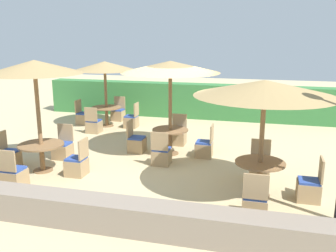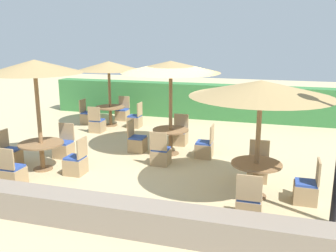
{
  "view_description": "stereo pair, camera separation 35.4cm",
  "coord_description": "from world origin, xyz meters",
  "px_view_note": "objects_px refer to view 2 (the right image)",
  "views": [
    {
      "loc": [
        2.49,
        -9.04,
        3.36
      ],
      "look_at": [
        0.0,
        0.6,
        0.9
      ],
      "focal_mm": 40.0,
      "sensor_mm": 36.0,
      "label": 1
    },
    {
      "loc": [
        2.84,
        -8.94,
        3.36
      ],
      "look_at": [
        0.0,
        0.6,
        0.9
      ],
      "focal_mm": 40.0,
      "sensor_mm": 36.0,
      "label": 2
    }
  ],
  "objects_px": {
    "patio_chair_front_left_north": "(64,148)",
    "parasol_back_left": "(109,66)",
    "round_table_front_left": "(41,148)",
    "round_table_back_left": "(110,111)",
    "patio_chair_back_left_east": "(135,120)",
    "patio_chair_center_north": "(180,136)",
    "patio_chair_back_left_south": "(97,125)",
    "parasol_front_left": "(35,67)",
    "patio_chair_center_west": "(137,143)",
    "parasol_center": "(171,67)",
    "patio_chair_back_left_west": "(88,117)",
    "patio_chair_front_left_west": "(10,156)",
    "patio_chair_center_east": "(205,148)",
    "patio_chair_center_south": "(161,155)",
    "patio_chair_front_right_south": "(249,205)",
    "patio_chair_front_left_south": "(13,174)",
    "patio_chair_back_left_north": "(123,113)",
    "patio_chair_front_right_east": "(306,190)",
    "patio_chair_front_left_east": "(76,164)",
    "round_table_center": "(171,135)",
    "parasol_front_right": "(261,89)",
    "patio_chair_front_right_north": "(258,170)",
    "round_table_front_right": "(256,170)"
  },
  "relations": [
    {
      "from": "patio_chair_front_left_north",
      "to": "patio_chair_front_left_east",
      "type": "bearing_deg",
      "value": 132.99
    },
    {
      "from": "patio_chair_back_left_west",
      "to": "patio_chair_back_left_east",
      "type": "bearing_deg",
      "value": 88.7
    },
    {
      "from": "patio_chair_front_left_west",
      "to": "patio_chair_front_left_north",
      "type": "bearing_deg",
      "value": 135.78
    },
    {
      "from": "parasol_center",
      "to": "patio_chair_back_left_west",
      "type": "distance_m",
      "value": 5.38
    },
    {
      "from": "parasol_center",
      "to": "patio_chair_back_left_west",
      "type": "relative_size",
      "value": 2.95
    },
    {
      "from": "patio_chair_back_left_west",
      "to": "patio_chair_back_left_north",
      "type": "relative_size",
      "value": 1.0
    },
    {
      "from": "patio_chair_front_left_north",
      "to": "parasol_back_left",
      "type": "bearing_deg",
      "value": -85.07
    },
    {
      "from": "patio_chair_center_south",
      "to": "patio_chair_back_left_south",
      "type": "bearing_deg",
      "value": 140.8
    },
    {
      "from": "parasol_front_left",
      "to": "round_table_back_left",
      "type": "bearing_deg",
      "value": 94.09
    },
    {
      "from": "patio_chair_front_left_north",
      "to": "patio_chair_back_left_east",
      "type": "distance_m",
      "value": 3.82
    },
    {
      "from": "patio_chair_front_left_east",
      "to": "patio_chair_front_left_north",
      "type": "bearing_deg",
      "value": 42.99
    },
    {
      "from": "parasol_front_left",
      "to": "patio_chair_center_west",
      "type": "bearing_deg",
      "value": 49.93
    },
    {
      "from": "round_table_front_left",
      "to": "round_table_back_left",
      "type": "height_order",
      "value": "round_table_back_left"
    },
    {
      "from": "patio_chair_front_right_south",
      "to": "patio_chair_back_left_south",
      "type": "bearing_deg",
      "value": 138.72
    },
    {
      "from": "patio_chair_front_left_south",
      "to": "patio_chair_back_left_east",
      "type": "relative_size",
      "value": 1.0
    },
    {
      "from": "round_table_front_right",
      "to": "patio_chair_front_right_south",
      "type": "height_order",
      "value": "patio_chair_front_right_south"
    },
    {
      "from": "patio_chair_front_right_south",
      "to": "patio_chair_front_right_east",
      "type": "bearing_deg",
      "value": 44.05
    },
    {
      "from": "patio_chair_center_south",
      "to": "patio_chair_center_west",
      "type": "distance_m",
      "value": 1.35
    },
    {
      "from": "patio_chair_front_right_north",
      "to": "patio_chair_back_left_east",
      "type": "height_order",
      "value": "same"
    },
    {
      "from": "patio_chair_center_north",
      "to": "patio_chair_center_east",
      "type": "bearing_deg",
      "value": 134.49
    },
    {
      "from": "round_table_front_right",
      "to": "patio_chair_front_right_south",
      "type": "distance_m",
      "value": 1.07
    },
    {
      "from": "patio_chair_center_west",
      "to": "round_table_front_left",
      "type": "bearing_deg",
      "value": -40.07
    },
    {
      "from": "patio_chair_front_left_north",
      "to": "patio_chair_back_left_north",
      "type": "relative_size",
      "value": 1.0
    },
    {
      "from": "patio_chair_back_left_west",
      "to": "parasol_back_left",
      "type": "bearing_deg",
      "value": 86.59
    },
    {
      "from": "parasol_front_right",
      "to": "patio_chair_center_north",
      "type": "height_order",
      "value": "parasol_front_right"
    },
    {
      "from": "patio_chair_front_right_east",
      "to": "parasol_center",
      "type": "height_order",
      "value": "parasol_center"
    },
    {
      "from": "round_table_center",
      "to": "patio_chair_back_left_west",
      "type": "relative_size",
      "value": 1.09
    },
    {
      "from": "patio_chair_center_south",
      "to": "round_table_back_left",
      "type": "distance_m",
      "value": 4.75
    },
    {
      "from": "patio_chair_center_north",
      "to": "parasol_back_left",
      "type": "bearing_deg",
      "value": -27.83
    },
    {
      "from": "patio_chair_front_left_north",
      "to": "patio_chair_front_left_south",
      "type": "height_order",
      "value": "same"
    },
    {
      "from": "parasol_center",
      "to": "parasol_front_left",
      "type": "xyz_separation_m",
      "value": [
        -2.77,
        -2.15,
        0.11
      ]
    },
    {
      "from": "patio_chair_front_right_north",
      "to": "parasol_front_left",
      "type": "distance_m",
      "value": 5.83
    },
    {
      "from": "round_table_front_left",
      "to": "patio_chair_front_left_north",
      "type": "distance_m",
      "value": 1.07
    },
    {
      "from": "patio_chair_front_left_west",
      "to": "patio_chair_front_right_south",
      "type": "bearing_deg",
      "value": 79.2
    },
    {
      "from": "parasol_front_right",
      "to": "parasol_front_left",
      "type": "xyz_separation_m",
      "value": [
        -5.29,
        0.15,
        0.29
      ]
    },
    {
      "from": "parasol_center",
      "to": "patio_chair_front_left_south",
      "type": "distance_m",
      "value": 4.81
    },
    {
      "from": "parasol_front_right",
      "to": "patio_chair_front_right_east",
      "type": "height_order",
      "value": "parasol_front_right"
    },
    {
      "from": "parasol_back_left",
      "to": "patio_chair_front_left_west",
      "type": "bearing_deg",
      "value": -97.88
    },
    {
      "from": "round_table_front_left",
      "to": "round_table_center",
      "type": "bearing_deg",
      "value": 37.8
    },
    {
      "from": "patio_chair_center_east",
      "to": "patio_chair_back_left_east",
      "type": "height_order",
      "value": "same"
    },
    {
      "from": "parasol_center",
      "to": "patio_chair_back_left_west",
      "type": "bearing_deg",
      "value": 146.71
    },
    {
      "from": "patio_chair_center_west",
      "to": "parasol_front_left",
      "type": "bearing_deg",
      "value": -40.07
    },
    {
      "from": "patio_chair_center_north",
      "to": "patio_chair_back_left_south",
      "type": "relative_size",
      "value": 1.0
    },
    {
      "from": "patio_chair_center_south",
      "to": "patio_chair_center_east",
      "type": "xyz_separation_m",
      "value": [
        1.0,
        0.92,
        0.0
      ]
    },
    {
      "from": "patio_chair_front_right_east",
      "to": "patio_chair_back_left_south",
      "type": "bearing_deg",
      "value": 59.71
    },
    {
      "from": "patio_chair_front_right_north",
      "to": "patio_chair_center_east",
      "type": "bearing_deg",
      "value": -40.71
    },
    {
      "from": "patio_chair_front_right_north",
      "to": "patio_chair_back_left_west",
      "type": "bearing_deg",
      "value": -31.29
    },
    {
      "from": "parasol_center",
      "to": "patio_chair_front_left_north",
      "type": "relative_size",
      "value": 2.95
    },
    {
      "from": "patio_chair_center_north",
      "to": "parasol_front_left",
      "type": "height_order",
      "value": "parasol_front_left"
    },
    {
      "from": "patio_chair_front_left_west",
      "to": "patio_chair_front_left_south",
      "type": "height_order",
      "value": "same"
    }
  ]
}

